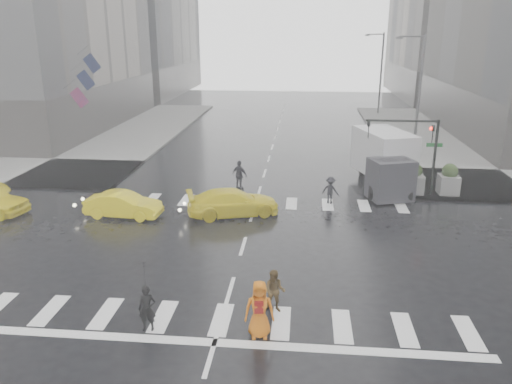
# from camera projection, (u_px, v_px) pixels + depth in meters

# --- Properties ---
(ground) EXTENTS (120.00, 120.00, 0.00)m
(ground) POSITION_uv_depth(u_px,v_px,m) (243.00, 246.00, 22.37)
(ground) COLOR black
(ground) RESTS_ON ground
(sidewalk_nw) EXTENTS (35.00, 35.00, 0.15)m
(sidewalk_nw) POSITION_uv_depth(u_px,v_px,m) (32.00, 148.00, 40.70)
(sidewalk_nw) COLOR slate
(sidewalk_nw) RESTS_ON ground
(road_markings) EXTENTS (18.00, 48.00, 0.01)m
(road_markings) POSITION_uv_depth(u_px,v_px,m) (243.00, 246.00, 22.36)
(road_markings) COLOR silver
(road_markings) RESTS_ON ground
(traffic_signal_pole) EXTENTS (4.45, 0.42, 4.50)m
(traffic_signal_pole) POSITION_uv_depth(u_px,v_px,m) (418.00, 142.00, 28.12)
(traffic_signal_pole) COLOR black
(traffic_signal_pole) RESTS_ON ground
(street_lamp_near) EXTENTS (2.15, 0.22, 9.00)m
(street_lamp_near) POSITION_uv_depth(u_px,v_px,m) (418.00, 91.00, 36.87)
(street_lamp_near) COLOR #59595B
(street_lamp_near) RESTS_ON ground
(street_lamp_far) EXTENTS (2.15, 0.22, 9.00)m
(street_lamp_far) POSITION_uv_depth(u_px,v_px,m) (380.00, 70.00, 55.80)
(street_lamp_far) COLOR #59595B
(street_lamp_far) RESTS_ON ground
(planter_west) EXTENTS (1.10, 1.10, 1.80)m
(planter_west) POSITION_uv_depth(u_px,v_px,m) (378.00, 178.00, 29.18)
(planter_west) COLOR slate
(planter_west) RESTS_ON ground
(planter_mid) EXTENTS (1.10, 1.10, 1.80)m
(planter_mid) POSITION_uv_depth(u_px,v_px,m) (413.00, 179.00, 29.00)
(planter_mid) COLOR slate
(planter_mid) RESTS_ON ground
(planter_east) EXTENTS (1.10, 1.10, 1.80)m
(planter_east) POSITION_uv_depth(u_px,v_px,m) (449.00, 180.00, 28.81)
(planter_east) COLOR slate
(planter_east) RESTS_ON ground
(flag_cluster) EXTENTS (2.87, 3.06, 4.69)m
(flag_cluster) POSITION_uv_depth(u_px,v_px,m) (82.00, 78.00, 39.52)
(flag_cluster) COLOR #59595B
(flag_cluster) RESTS_ON ground
(pedestrian_black) EXTENTS (1.04, 1.06, 2.43)m
(pedestrian_black) POSITION_uv_depth(u_px,v_px,m) (145.00, 284.00, 15.63)
(pedestrian_black) COLOR black
(pedestrian_black) RESTS_ON ground
(pedestrian_brown) EXTENTS (0.79, 0.64, 1.53)m
(pedestrian_brown) POSITION_uv_depth(u_px,v_px,m) (275.00, 291.00, 16.97)
(pedestrian_brown) COLOR #49361A
(pedestrian_brown) RESTS_ON ground
(pedestrian_orange) EXTENTS (1.00, 0.71, 1.91)m
(pedestrian_orange) POSITION_uv_depth(u_px,v_px,m) (259.00, 309.00, 15.51)
(pedestrian_orange) COLOR #C5610D
(pedestrian_orange) RESTS_ON ground
(pedestrian_far_a) EXTENTS (1.23, 1.05, 1.81)m
(pedestrian_far_a) POSITION_uv_depth(u_px,v_px,m) (240.00, 175.00, 30.03)
(pedestrian_far_a) COLOR black
(pedestrian_far_a) RESTS_ON ground
(pedestrian_far_b) EXTENTS (1.12, 0.90, 1.52)m
(pedestrian_far_b) POSITION_uv_depth(u_px,v_px,m) (331.00, 190.00, 27.68)
(pedestrian_far_b) COLOR black
(pedestrian_far_b) RESTS_ON ground
(taxi_mid) EXTENTS (4.01, 1.64, 1.29)m
(taxi_mid) POSITION_uv_depth(u_px,v_px,m) (123.00, 205.00, 25.71)
(taxi_mid) COLOR yellow
(taxi_mid) RESTS_ON ground
(taxi_rear) EXTENTS (4.59, 3.14, 1.38)m
(taxi_rear) POSITION_uv_depth(u_px,v_px,m) (233.00, 202.00, 25.96)
(taxi_rear) COLOR yellow
(taxi_rear) RESTS_ON ground
(box_truck) EXTENTS (2.38, 6.35, 3.37)m
(box_truck) POSITION_uv_depth(u_px,v_px,m) (385.00, 160.00, 30.03)
(box_truck) COLOR silver
(box_truck) RESTS_ON ground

